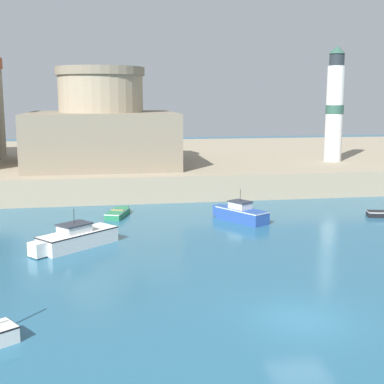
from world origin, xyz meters
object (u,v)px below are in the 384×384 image
Objects in this scene: dinghy_green_0 at (118,213)px; motorboat_blue_3 at (240,213)px; lighthouse at (335,106)px; motorboat_white_1 at (76,238)px; fortress at (102,130)px.

motorboat_blue_3 is at bearing -19.08° from dinghy_green_0.
dinghy_green_0 is 0.30× the size of lighthouse.
dinghy_green_0 is at bearing 71.50° from motorboat_white_1.
fortress is 1.21× the size of lighthouse.
motorboat_white_1 is 0.44× the size of lighthouse.
lighthouse reaches higher than motorboat_white_1.
lighthouse reaches higher than motorboat_blue_3.
lighthouse is at bearing 28.97° from dinghy_green_0.
fortress is at bearing 120.35° from motorboat_blue_3.
lighthouse is (22.93, 12.69, 7.77)m from dinghy_green_0.
lighthouse is (25.70, 20.98, 7.43)m from motorboat_white_1.
lighthouse reaches higher than dinghy_green_0.
dinghy_green_0 is at bearing 160.92° from motorboat_blue_3.
motorboat_blue_3 is 22.40m from lighthouse.
dinghy_green_0 is 0.69× the size of motorboat_white_1.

